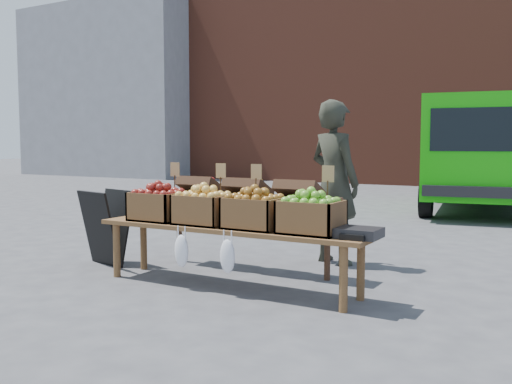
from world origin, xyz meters
The scene contains 13 objects.
ground centered at (0.00, 0.00, 0.00)m, with size 80.00×80.00×0.00m, color #4B4B4E.
brick_building centered at (0.00, 15.00, 5.00)m, with size 24.00×4.00×10.00m, color brown.
grey_building centered at (-14.00, 13.00, 3.50)m, with size 8.00×3.00×7.00m, color gray.
delivery_van centered at (1.53, 7.15, 1.08)m, with size 2.20×4.81×2.15m, color #12B309, non-canonical shape.
vendor centered at (0.87, 1.03, 0.90)m, with size 0.66×0.43×1.80m, color #292B21.
chalkboard_sign centered at (-1.26, -0.29, 0.42)m, with size 0.55×0.30×0.83m, color black, non-canonical shape.
back_table centered at (0.22, 0.26, 0.52)m, with size 2.10×0.44×1.04m, color #3F2718, non-canonical shape.
display_bench centered at (0.45, -0.46, 0.28)m, with size 2.70×0.56×0.57m, color brown, non-canonical shape.
crate_golden_apples centered at (-0.38, -0.46, 0.71)m, with size 0.50×0.40×0.28m, color maroon, non-canonical shape.
crate_russet_pears centered at (0.17, -0.46, 0.71)m, with size 0.50×0.40×0.28m, color gold, non-canonical shape.
crate_red_apples centered at (0.72, -0.46, 0.71)m, with size 0.50×0.40×0.28m, color #9B6318, non-canonical shape.
crate_green_apples centered at (1.27, -0.46, 0.71)m, with size 0.50×0.40×0.28m, color #4A9515, non-canonical shape.
weighing_scale centered at (1.70, -0.46, 0.61)m, with size 0.34×0.30×0.08m, color black.
Camera 1 is at (3.26, -4.82, 1.33)m, focal length 40.00 mm.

